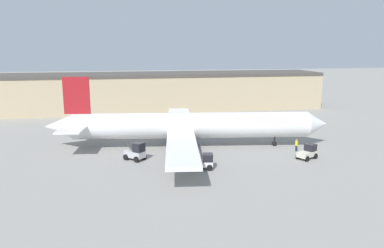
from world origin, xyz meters
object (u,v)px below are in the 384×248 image
(belt_loader_truck, at_px, (136,152))
(ground_crew_worker, at_px, (296,145))
(airplane, at_px, (186,126))
(baggage_tug, at_px, (308,152))
(pushback_tug, at_px, (203,162))

(belt_loader_truck, bearing_deg, ground_crew_worker, 44.29)
(airplane, relative_size, ground_crew_worker, 24.14)
(ground_crew_worker, relative_size, belt_loader_truck, 0.56)
(baggage_tug, height_order, belt_loader_truck, belt_loader_truck)
(airplane, xyz_separation_m, pushback_tug, (0.38, -10.93, -2.46))
(ground_crew_worker, distance_m, belt_loader_truck, 23.74)
(airplane, distance_m, belt_loader_truck, 9.93)
(baggage_tug, xyz_separation_m, belt_loader_truck, (-23.57, 3.71, 0.24))
(ground_crew_worker, xyz_separation_m, baggage_tug, (-0.16, -3.84, -0.04))
(belt_loader_truck, bearing_deg, pushback_tug, 11.12)
(airplane, height_order, belt_loader_truck, airplane)
(airplane, relative_size, belt_loader_truck, 13.54)
(ground_crew_worker, xyz_separation_m, belt_loader_truck, (-23.73, -0.13, 0.20))
(baggage_tug, height_order, pushback_tug, baggage_tug)
(pushback_tug, bearing_deg, ground_crew_worker, 30.37)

